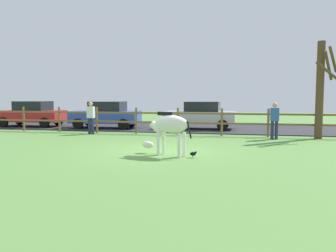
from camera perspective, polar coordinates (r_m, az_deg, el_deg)
ground_plane at (r=12.04m, az=-1.73°, el=-4.13°), size 60.00×60.00×0.00m
parking_asphalt at (r=21.12m, az=4.36°, el=-0.14°), size 28.00×7.40×0.05m
paddock_fence at (r=16.86m, az=1.67°, el=1.10°), size 21.69×0.11×1.34m
bare_tree at (r=16.68m, az=24.25°, el=5.84°), size 1.17×1.06×4.34m
zebra at (r=10.89m, az=0.17°, el=-0.19°), size 1.83×1.00×1.41m
crow_on_grass at (r=10.66m, az=4.25°, el=-4.65°), size 0.22×0.10×0.20m
parked_car_blue at (r=20.34m, az=-10.34°, el=1.91°), size 4.08×2.04×1.56m
parked_car_silver at (r=19.54m, az=5.48°, el=1.84°), size 4.03×1.94×1.56m
parked_car_red at (r=22.77m, az=-21.87°, el=1.95°), size 4.08×2.04×1.56m
visitor_left_of_tree at (r=15.79m, az=17.43°, el=1.12°), size 0.37×0.23×1.64m
visitor_right_of_tree at (r=17.58m, az=-12.81°, el=1.60°), size 0.38×0.25×1.64m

